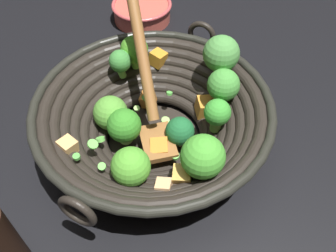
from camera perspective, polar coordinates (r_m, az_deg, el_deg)
name	(u,v)px	position (r m, az deg, el deg)	size (l,w,h in m)	color
ground_plane	(154,141)	(0.62, -2.16, -2.41)	(4.00, 4.00, 0.00)	black
wok	(154,116)	(0.57, -2.12, 1.52)	(0.41, 0.37, 0.23)	black
prep_bowl	(142,11)	(0.88, -4.07, 17.43)	(0.14, 0.14, 0.04)	#D15647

